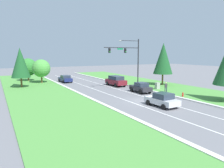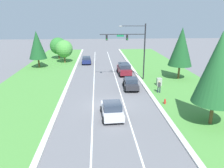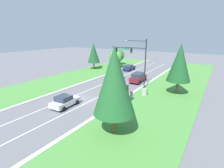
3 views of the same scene
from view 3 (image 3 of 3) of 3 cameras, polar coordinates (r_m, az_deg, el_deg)
name	(u,v)px [view 3 (image 3 of 3)]	position (r m, az deg, el deg)	size (l,w,h in m)	color
ground_plane	(79,100)	(27.01, -10.84, -5.11)	(160.00, 160.00, 0.00)	slate
curb_strip_right	(110,107)	(23.75, -0.65, -7.65)	(0.50, 90.00, 0.15)	beige
curb_strip_left	(53,93)	(30.93, -18.61, -2.79)	(0.50, 90.00, 0.15)	beige
grass_verge_right	(147,117)	(21.66, 11.35, -10.54)	(10.00, 90.00, 0.08)	#4C8E3D
grass_verge_left	(34,88)	(35.02, -24.13, -1.27)	(10.00, 90.00, 0.08)	#4C8E3D
lane_stripe_inner_left	(70,98)	(28.20, -13.55, -4.35)	(0.14, 81.00, 0.01)	white
lane_stripe_inner_right	(88,102)	(25.89, -7.89, -5.91)	(0.14, 81.00, 0.01)	white
traffic_signal_mast	(136,56)	(32.04, 7.74, 9.01)	(7.05, 0.41, 8.79)	black
charcoal_sedan	(118,88)	(29.31, 1.90, -1.38)	(2.10, 4.18, 1.64)	#28282D
navy_sedan	(129,67)	(48.16, 5.62, 5.39)	(2.14, 4.70, 1.53)	navy
silver_sedan	(65,101)	(24.73, -15.17, -5.40)	(2.31, 4.29, 1.63)	silver
burgundy_suv	(138,77)	(36.33, 8.50, 2.18)	(2.30, 5.07, 1.94)	maroon
utility_cabinet	(145,92)	(28.57, 10.65, -2.64)	(0.70, 0.60, 1.20)	#9E9E99
pedestrian	(131,95)	(26.07, 6.31, -3.50)	(0.43, 0.32, 1.69)	#232842
fire_hydrant	(115,107)	(23.20, 1.12, -7.51)	(0.34, 0.20, 0.70)	red
conifer_near_right_tree	(114,81)	(16.05, 0.75, 0.91)	(4.02, 4.02, 8.65)	brown
oak_near_left_tree	(118,55)	(55.88, 1.96, 9.40)	(3.94, 3.94, 5.14)	brown
conifer_far_right_tree	(180,63)	(29.67, 21.23, 6.49)	(3.74, 3.74, 8.25)	brown
oak_far_left_tree	(116,57)	(50.80, 1.23, 8.70)	(3.73, 3.73, 5.00)	brown
conifer_mid_left_tree	(94,53)	(49.39, -6.04, 10.07)	(3.37, 3.37, 7.25)	brown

